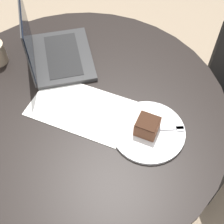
% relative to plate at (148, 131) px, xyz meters
% --- Properties ---
extents(ground_plane, '(12.00, 12.00, 0.00)m').
position_rel_plate_xyz_m(ground_plane, '(0.27, -0.05, -0.78)').
color(ground_plane, gray).
extents(dining_table, '(1.10, 1.10, 0.78)m').
position_rel_plate_xyz_m(dining_table, '(0.27, -0.05, -0.17)').
color(dining_table, black).
rests_on(dining_table, ground_plane).
extents(paper_document, '(0.39, 0.27, 0.00)m').
position_rel_plate_xyz_m(paper_document, '(0.25, -0.05, -0.00)').
color(paper_document, white).
rests_on(paper_document, dining_table).
extents(plate, '(0.25, 0.25, 0.01)m').
position_rel_plate_xyz_m(plate, '(0.00, 0.00, 0.00)').
color(plate, white).
rests_on(plate, dining_table).
extents(cake_slice, '(0.08, 0.08, 0.06)m').
position_rel_plate_xyz_m(cake_slice, '(0.01, 0.00, 0.03)').
color(cake_slice, brown).
rests_on(cake_slice, plate).
extents(fork, '(0.17, 0.07, 0.00)m').
position_rel_plate_xyz_m(fork, '(-0.05, -0.02, 0.01)').
color(fork, silver).
rests_on(fork, plate).
extents(laptop, '(0.34, 0.38, 0.26)m').
position_rel_plate_xyz_m(laptop, '(0.43, -0.26, 0.04)').
color(laptop, '#2D2D2D').
rests_on(laptop, dining_table).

